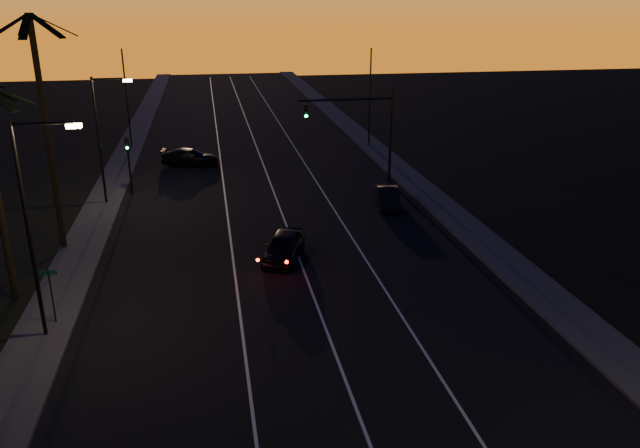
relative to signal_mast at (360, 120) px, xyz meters
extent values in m
cube|color=black|center=(-7.14, -9.99, -4.78)|extent=(20.00, 170.00, 0.01)
cube|color=#3C3C39|center=(-18.34, -9.99, -4.70)|extent=(2.40, 170.00, 0.16)
cube|color=#3C3C39|center=(4.06, -9.99, -4.70)|extent=(2.40, 170.00, 0.16)
cube|color=silver|center=(-10.14, -9.99, -4.76)|extent=(0.12, 160.00, 0.01)
cube|color=silver|center=(-6.64, -9.99, -4.76)|extent=(0.12, 160.00, 0.01)
cube|color=silver|center=(-3.14, -9.99, -4.76)|extent=(0.12, 160.00, 0.01)
cube|color=black|center=(-19.31, -15.73, 4.65)|extent=(2.18, 0.92, 1.18)
cylinder|color=black|center=(-19.34, -9.99, 1.47)|extent=(0.32, 0.32, 12.50)
cube|color=black|center=(-18.31, -9.73, 7.15)|extent=(2.18, 0.92, 1.18)
cube|color=black|center=(-18.90, -9.03, 7.15)|extent=(1.25, 2.12, 1.18)
cube|color=black|center=(-19.82, -9.05, 7.15)|extent=(1.34, 2.09, 1.18)
cube|color=black|center=(-20.37, -9.78, 7.15)|extent=(2.18, 0.82, 1.18)
cube|color=black|center=(-20.15, -10.67, 7.15)|extent=(1.90, 1.69, 1.18)
cube|color=black|center=(-19.31, -11.05, 7.15)|extent=(0.45, 2.16, 1.18)
cube|color=black|center=(-18.49, -10.63, 7.15)|extent=(1.95, 1.61, 1.18)
cylinder|color=black|center=(-18.14, -19.99, -0.28)|extent=(0.16, 0.16, 9.00)
cylinder|color=black|center=(-17.04, -19.99, 4.07)|extent=(2.20, 0.12, 0.12)
cube|color=#EDBD5E|center=(-15.94, -19.99, 3.94)|extent=(0.55, 0.26, 0.16)
cylinder|color=black|center=(-18.14, -1.99, -0.53)|extent=(0.16, 0.16, 8.50)
cylinder|color=black|center=(-17.04, -1.99, 3.57)|extent=(2.20, 0.12, 0.12)
cube|color=#EDBD5E|center=(-15.94, -1.99, 3.44)|extent=(0.55, 0.26, 0.16)
cylinder|color=black|center=(-17.94, -18.99, -3.48)|extent=(0.06, 0.06, 2.60)
cube|color=#0D502B|center=(-17.94, -18.99, -2.33)|extent=(0.70, 0.03, 0.20)
cylinder|color=black|center=(2.36, 0.01, -1.28)|extent=(0.20, 0.20, 7.00)
cylinder|color=black|center=(-1.14, 0.01, 1.52)|extent=(7.00, 0.16, 0.16)
cube|color=black|center=(-4.04, 0.01, 0.77)|extent=(0.32, 0.28, 1.00)
sphere|color=black|center=(-4.04, -0.16, 1.09)|extent=(0.20, 0.20, 0.20)
sphere|color=black|center=(-4.04, -0.16, 0.77)|extent=(0.20, 0.20, 0.20)
sphere|color=#14FF59|center=(-4.04, -0.16, 0.45)|extent=(0.20, 0.20, 0.20)
cylinder|color=black|center=(-16.64, 0.01, -2.68)|extent=(0.14, 0.14, 4.20)
cube|color=black|center=(-16.64, 0.01, -1.08)|extent=(0.28, 0.25, 0.90)
sphere|color=black|center=(-16.64, -0.14, -0.80)|extent=(0.18, 0.18, 0.18)
sphere|color=black|center=(-16.64, -0.14, -1.08)|extent=(0.18, 0.18, 0.18)
sphere|color=#14FF59|center=(-16.64, -0.14, -1.36)|extent=(0.18, 0.18, 0.18)
cylinder|color=black|center=(-18.14, 15.01, -0.28)|extent=(0.14, 0.14, 9.00)
cylinder|color=black|center=(3.86, 12.01, -0.28)|extent=(0.14, 0.14, 9.00)
imported|color=black|center=(-7.43, -13.60, -4.04)|extent=(3.10, 4.64, 1.47)
sphere|color=#FF0F05|center=(-9.00, -15.76, -3.80)|extent=(0.18, 0.18, 0.18)
sphere|color=#FF0F05|center=(-7.62, -16.26, -3.80)|extent=(0.18, 0.18, 0.18)
imported|color=black|center=(0.52, -6.00, -4.12)|extent=(2.03, 4.11, 1.29)
imported|color=black|center=(-12.64, 7.62, -4.08)|extent=(5.10, 3.00, 1.39)
camera|label=1|loc=(-11.03, -44.26, 8.40)|focal=35.00mm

